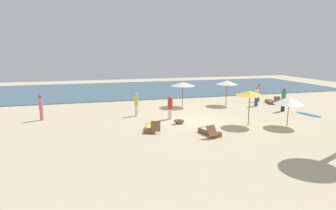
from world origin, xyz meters
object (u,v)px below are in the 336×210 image
Objects in this scene: lounger_2 at (210,132)px; person_4 at (257,96)px; person_3 at (170,107)px; lounger_1 at (271,102)px; lounger_0 at (151,128)px; umbrella_1 at (183,84)px; person_5 at (259,92)px; umbrella_0 at (227,82)px; umbrella_3 at (289,100)px; person_1 at (136,104)px; person_0 at (283,99)px; surfboard at (309,114)px; dog at (179,121)px; person_2 at (41,107)px; umbrella_2 at (250,93)px.

lounger_2 is 10.18m from person_4.
lounger_1 is at bearing 16.98° from person_3.
lounger_0 is 11.82m from person_4.
person_4 is (6.37, -1.54, -1.13)m from umbrella_1.
person_4 is 2.44m from person_5.
umbrella_0 reaches higher than lounger_2.
lounger_2 is (-5.56, -0.34, -1.54)m from umbrella_3.
lounger_1 is 1.03× the size of person_4.
lounger_1 is 13.03m from person_1.
person_0 reaches higher than surfboard.
surfboard is at bearing -85.79° from person_5.
umbrella_3 is 1.13× the size of person_1.
person_5 is at bearing 67.92° from umbrella_3.
lounger_2 is (-1.13, -8.39, -1.81)m from umbrella_1.
lounger_1 is at bearing 88.55° from surfboard.
umbrella_3 is 4.96m from person_0.
umbrella_0 is 1.27× the size of lounger_1.
lounger_2 is at bearing -152.37° from person_0.
person_1 reaches higher than lounger_0.
dog is (-9.99, -5.98, -0.69)m from person_5.
surfboard is (3.87, 2.40, -1.68)m from umbrella_3.
person_0 reaches higher than person_4.
person_0 is (11.48, 2.63, 0.79)m from lounger_0.
lounger_0 is 12.61m from surfboard.
person_2 is (-6.66, 0.47, 0.05)m from person_1.
person_4 is at bearing -127.61° from person_5.
umbrella_1 is at bearing 118.81° from umbrella_3.
dog is at bearing -140.07° from umbrella_0.
person_2 reaches higher than lounger_1.
lounger_0 is 4.22m from person_1.
person_2 is at bearing -178.41° from person_4.
umbrella_1 is 0.94× the size of umbrella_2.
surfboard is at bearing -64.86° from person_4.
dog is at bearing 160.97° from umbrella_2.
umbrella_1 is at bearing 57.34° from lounger_0.
lounger_0 is at bearing -86.96° from person_1.
person_0 reaches higher than dog.
umbrella_3 reaches higher than lounger_2.
person_5 is (3.89, 0.87, -1.17)m from umbrella_0.
umbrella_3 is 1.12× the size of lounger_0.
person_5 is (5.66, 7.47, -1.25)m from umbrella_2.
umbrella_3 is 0.91× the size of surfboard.
person_4 is 1.00× the size of person_5.
person_4 reaches higher than surfboard.
lounger_1 is 3.48m from person_0.
person_5 is (-0.57, 1.25, 0.71)m from lounger_1.
dog is (-1.00, 2.81, 0.01)m from lounger_2.
dog reaches higher than surfboard.
umbrella_1 is 1.13× the size of person_0.
umbrella_3 is at bearing -61.19° from umbrella_1.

